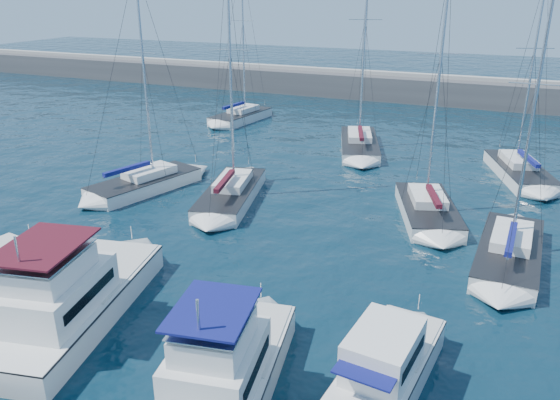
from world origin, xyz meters
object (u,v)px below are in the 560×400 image
at_px(sailboat_mid_e, 509,252).
at_px(sailboat_back_b, 359,144).
at_px(sailboat_mid_a, 145,183).
at_px(sailboat_back_a, 241,116).
at_px(sailboat_mid_b, 231,193).
at_px(sailboat_back_c, 519,171).
at_px(motor_yacht_stbd_inner, 224,373).
at_px(motor_yacht_port_inner, 68,301).
at_px(sailboat_mid_d, 428,209).
at_px(motor_yacht_stbd_outer, 386,367).

relative_size(sailboat_mid_e, sailboat_back_b, 0.83).
distance_m(sailboat_mid_a, sailboat_back_a, 22.41).
distance_m(sailboat_mid_b, sailboat_back_c, 22.28).
bearing_deg(motor_yacht_stbd_inner, sailboat_mid_b, 107.02).
distance_m(motor_yacht_port_inner, sailboat_mid_e, 22.11).
height_order(sailboat_mid_d, sailboat_back_c, sailboat_mid_d).
xyz_separation_m(sailboat_mid_a, sailboat_back_a, (-3.53, 22.13, 0.02)).
xyz_separation_m(sailboat_mid_b, sailboat_mid_e, (17.80, -2.05, -0.01)).
bearing_deg(sailboat_mid_d, sailboat_mid_b, 171.45).
bearing_deg(sailboat_mid_d, sailboat_back_a, 121.44).
relative_size(motor_yacht_stbd_inner, sailboat_back_c, 0.58).
bearing_deg(sailboat_mid_a, sailboat_back_b, 71.39).
bearing_deg(motor_yacht_port_inner, sailboat_mid_a, 103.33).
bearing_deg(motor_yacht_stbd_inner, sailboat_back_a, 105.96).
distance_m(motor_yacht_stbd_outer, sailboat_mid_d, 16.86).
height_order(sailboat_mid_a, sailboat_mid_b, sailboat_mid_b).
height_order(motor_yacht_stbd_outer, sailboat_mid_b, sailboat_mid_b).
distance_m(sailboat_mid_b, sailboat_back_b, 16.33).
bearing_deg(motor_yacht_port_inner, sailboat_back_c, 46.72).
bearing_deg(motor_yacht_port_inner, motor_yacht_stbd_outer, -6.63).
xyz_separation_m(sailboat_mid_e, sailboat_back_b, (-13.11, 17.69, 0.02)).
height_order(sailboat_mid_a, sailboat_back_a, sailboat_back_a).
distance_m(sailboat_mid_a, sailboat_back_c, 28.25).
height_order(motor_yacht_port_inner, sailboat_mid_d, sailboat_mid_d).
distance_m(sailboat_mid_d, sailboat_back_c, 11.97).
relative_size(motor_yacht_port_inner, sailboat_back_c, 0.72).
bearing_deg(sailboat_back_a, motor_yacht_stbd_outer, -47.74).
distance_m(motor_yacht_port_inner, motor_yacht_stbd_inner, 8.57).
bearing_deg(sailboat_mid_d, motor_yacht_stbd_outer, -104.74).
bearing_deg(sailboat_mid_e, sailboat_back_b, 129.06).
relative_size(sailboat_mid_b, sailboat_back_a, 0.95).
distance_m(sailboat_mid_b, sailboat_back_a, 23.84).
distance_m(motor_yacht_stbd_outer, sailboat_back_a, 43.43).
distance_m(sailboat_mid_e, sailboat_back_c, 15.13).
bearing_deg(sailboat_mid_b, motor_yacht_stbd_inner, -76.01).
bearing_deg(motor_yacht_stbd_outer, motor_yacht_stbd_inner, -145.13).
relative_size(motor_yacht_stbd_inner, sailboat_back_b, 0.49).
distance_m(motor_yacht_stbd_outer, sailboat_mid_a, 24.95).
height_order(sailboat_mid_d, sailboat_back_b, sailboat_back_b).
distance_m(motor_yacht_port_inner, sailboat_mid_b, 15.79).
bearing_deg(sailboat_mid_b, sailboat_back_b, 59.99).
bearing_deg(motor_yacht_stbd_inner, motor_yacht_port_inner, 159.60).
xyz_separation_m(motor_yacht_port_inner, sailboat_back_c, (17.55, 28.85, -0.61)).
height_order(motor_yacht_port_inner, sailboat_back_b, sailboat_back_b).
bearing_deg(sailboat_back_b, sailboat_back_c, -28.41).
bearing_deg(motor_yacht_stbd_outer, sailboat_back_b, 113.49).
xyz_separation_m(motor_yacht_stbd_outer, sailboat_back_b, (-9.31, 30.15, -0.40)).
xyz_separation_m(sailboat_mid_a, sailboat_mid_e, (24.49, -1.46, -0.01)).
xyz_separation_m(motor_yacht_stbd_outer, sailboat_mid_d, (-1.17, 16.81, -0.40)).
distance_m(sailboat_mid_d, sailboat_mid_e, 6.60).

